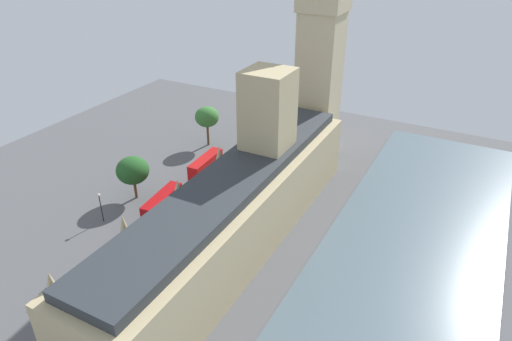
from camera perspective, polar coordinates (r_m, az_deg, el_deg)
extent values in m
plane|color=#565659|center=(80.81, -3.86, -8.75)|extent=(136.53, 136.53, 0.00)
cube|color=slate|center=(73.09, 16.67, -14.85)|extent=(28.38, 122.88, 0.25)
cube|color=tan|center=(76.39, -2.73, -5.57)|extent=(13.51, 66.53, 12.16)
cube|color=tan|center=(81.68, 1.41, 3.07)|extent=(7.82, 7.82, 27.46)
cube|color=#2D3338|center=(72.73, -2.85, -1.09)|extent=(10.27, 63.87, 1.60)
cone|color=tan|center=(99.22, 2.81, 7.61)|extent=(1.20, 1.20, 2.44)
cone|color=tan|center=(89.32, -0.51, 5.17)|extent=(1.20, 1.20, 2.45)
cone|color=tan|center=(79.94, -4.61, 2.20)|extent=(1.20, 1.20, 2.67)
cone|color=tan|center=(71.58, -9.68, -1.87)|extent=(1.20, 1.20, 1.96)
cone|color=tan|center=(63.91, -16.14, -6.29)|extent=(1.20, 1.20, 2.91)
cone|color=tan|center=(58.21, -24.15, -12.28)|extent=(1.20, 1.20, 2.24)
cube|color=#CCBA8E|center=(103.33, 7.70, 10.01)|extent=(8.21, 8.21, 32.71)
cube|color=red|center=(98.85, -6.24, 0.53)|extent=(2.96, 10.60, 4.20)
cube|color=black|center=(98.81, -6.25, 0.57)|extent=(3.00, 10.20, 0.70)
cylinder|color=black|center=(96.63, -6.71, -1.64)|extent=(0.40, 1.11, 1.10)
cylinder|color=black|center=(97.74, -7.86, -1.34)|extent=(0.40, 1.11, 1.10)
cylinder|color=black|center=(102.07, -4.57, 0.24)|extent=(0.40, 1.11, 1.10)
cylinder|color=black|center=(103.12, -5.68, 0.50)|extent=(0.40, 1.11, 1.10)
cube|color=#B20C0F|center=(87.01, -11.50, -4.18)|extent=(3.60, 10.71, 4.20)
cube|color=black|center=(86.96, -11.51, -4.13)|extent=(3.62, 10.31, 0.70)
cylinder|color=black|center=(91.23, -10.77, -3.98)|extent=(0.46, 1.13, 1.10)
cylinder|color=black|center=(90.15, -9.52, -4.29)|extent=(0.46, 1.13, 1.10)
cylinder|color=black|center=(86.27, -13.32, -6.40)|extent=(0.46, 1.13, 1.10)
cylinder|color=black|center=(85.12, -12.02, -6.76)|extent=(0.46, 1.13, 1.10)
cube|color=#B7B7BC|center=(78.26, -17.83, -11.11)|extent=(1.77, 4.54, 0.75)
cube|color=black|center=(77.72, -18.03, -10.80)|extent=(1.47, 2.55, 0.65)
cylinder|color=black|center=(79.70, -17.49, -10.57)|extent=(0.26, 0.68, 0.68)
cylinder|color=black|center=(78.78, -16.65, -10.95)|extent=(0.26, 0.68, 0.68)
cylinder|color=black|center=(78.24, -18.94, -11.70)|extent=(0.26, 0.68, 0.68)
cylinder|color=black|center=(77.31, -18.11, -12.10)|extent=(0.26, 0.68, 0.68)
cube|color=navy|center=(75.99, -23.99, -13.87)|extent=(2.26, 4.45, 0.75)
cube|color=black|center=(75.45, -24.22, -13.56)|extent=(1.79, 2.54, 0.65)
cylinder|color=black|center=(77.40, -23.69, -13.28)|extent=(0.31, 0.70, 0.68)
cylinder|color=black|center=(76.35, -22.75, -13.71)|extent=(0.31, 0.70, 0.68)
cylinder|color=black|center=(76.15, -25.13, -14.44)|extent=(0.31, 0.70, 0.68)
cylinder|color=black|center=(75.08, -24.20, -14.90)|extent=(0.31, 0.70, 0.68)
cylinder|color=navy|center=(79.25, -11.46, -9.59)|extent=(0.53, 0.53, 1.38)
sphere|color=#8C6647|center=(78.75, -11.52, -9.12)|extent=(0.27, 0.27, 0.27)
cube|color=navy|center=(79.35, -11.31, -9.45)|extent=(0.33, 0.15, 0.25)
cylinder|color=black|center=(90.95, -4.44, -3.56)|extent=(0.57, 0.57, 1.25)
sphere|color=tan|center=(90.55, -4.45, -3.16)|extent=(0.24, 0.24, 0.24)
cube|color=navy|center=(90.71, -4.36, -3.60)|extent=(0.23, 0.30, 0.22)
cylinder|color=brown|center=(94.49, -14.71, -2.27)|extent=(0.56, 0.56, 3.82)
ellipsoid|color=#235623|center=(92.41, -15.04, 0.02)|extent=(6.39, 6.39, 5.43)
cylinder|color=brown|center=(113.51, -5.98, 4.40)|extent=(0.56, 0.56, 5.22)
ellipsoid|color=#387533|center=(111.64, -6.10, 6.64)|extent=(5.78, 5.78, 4.92)
cylinder|color=black|center=(88.69, -18.62, -4.53)|extent=(0.18, 0.18, 5.34)
sphere|color=#F2EAC6|center=(87.18, -18.92, -2.90)|extent=(0.56, 0.56, 0.56)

